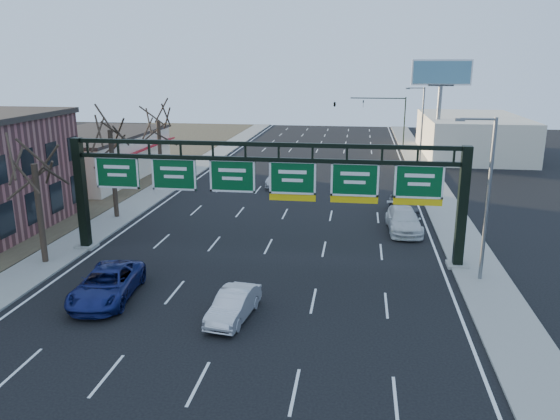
% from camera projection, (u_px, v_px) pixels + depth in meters
% --- Properties ---
extents(ground, '(160.00, 160.00, 0.00)m').
position_uv_depth(ground, '(234.00, 313.00, 26.37)').
color(ground, black).
rests_on(ground, ground).
extents(sidewalk_left, '(3.00, 120.00, 0.12)m').
position_uv_depth(sidewalk_left, '(142.00, 201.00, 47.23)').
color(sidewalk_left, gray).
rests_on(sidewalk_left, ground).
extents(sidewalk_right, '(3.00, 120.00, 0.12)m').
position_uv_depth(sidewalk_right, '(446.00, 213.00, 43.65)').
color(sidewalk_right, gray).
rests_on(sidewalk_right, ground).
extents(dirt_strip_left, '(21.00, 120.00, 0.06)m').
position_uv_depth(dirt_strip_left, '(12.00, 197.00, 48.95)').
color(dirt_strip_left, '#473D2B').
rests_on(dirt_strip_left, ground).
extents(lane_markings, '(21.60, 120.00, 0.01)m').
position_uv_depth(lane_markings, '(288.00, 207.00, 45.46)').
color(lane_markings, white).
rests_on(lane_markings, ground).
extents(sign_gantry, '(24.60, 1.20, 7.20)m').
position_uv_depth(sign_gantry, '(265.00, 184.00, 32.76)').
color(sign_gantry, black).
rests_on(sign_gantry, ground).
extents(cream_strip, '(10.90, 18.40, 4.70)m').
position_uv_depth(cream_strip, '(94.00, 155.00, 56.43)').
color(cream_strip, beige).
rests_on(cream_strip, ground).
extents(building_right_distant, '(12.00, 20.00, 5.00)m').
position_uv_depth(building_right_distant, '(471.00, 135.00, 70.63)').
color(building_right_distant, beige).
rests_on(building_right_distant, ground).
extents(tree_gantry, '(3.60, 3.60, 8.48)m').
position_uv_depth(tree_gantry, '(32.00, 146.00, 31.06)').
color(tree_gantry, black).
rests_on(tree_gantry, sidewalk_left).
extents(tree_mid, '(3.60, 3.60, 9.24)m').
position_uv_depth(tree_mid, '(109.00, 116.00, 40.41)').
color(tree_mid, black).
rests_on(tree_mid, sidewalk_left).
extents(tree_far, '(3.60, 3.60, 8.86)m').
position_uv_depth(tree_far, '(157.00, 110.00, 50.05)').
color(tree_far, black).
rests_on(tree_far, sidewalk_left).
extents(streetlight_near, '(2.15, 0.22, 9.00)m').
position_uv_depth(streetlight_near, '(486.00, 191.00, 29.01)').
color(streetlight_near, slate).
rests_on(streetlight_near, sidewalk_right).
extents(streetlight_far, '(2.15, 0.22, 9.00)m').
position_uv_depth(streetlight_far, '(421.00, 123.00, 61.46)').
color(streetlight_far, slate).
rests_on(streetlight_far, sidewalk_right).
extents(billboard_right, '(7.00, 0.50, 12.00)m').
position_uv_depth(billboard_right, '(441.00, 85.00, 64.81)').
color(billboard_right, slate).
rests_on(billboard_right, ground).
extents(traffic_signal_mast, '(10.16, 0.54, 7.00)m').
position_uv_depth(traffic_signal_mast, '(361.00, 107.00, 76.62)').
color(traffic_signal_mast, black).
rests_on(traffic_signal_mast, ground).
extents(car_blue_suv, '(3.23, 6.00, 1.60)m').
position_uv_depth(car_blue_suv, '(107.00, 284.00, 27.79)').
color(car_blue_suv, navy).
rests_on(car_blue_suv, ground).
extents(car_silver_sedan, '(2.02, 4.33, 1.37)m').
position_uv_depth(car_silver_sedan, '(234.00, 305.00, 25.68)').
color(car_silver_sedan, silver).
rests_on(car_silver_sedan, ground).
extents(car_white_wagon, '(2.56, 5.66, 1.61)m').
position_uv_depth(car_white_wagon, '(404.00, 220.00, 38.97)').
color(car_white_wagon, silver).
rests_on(car_white_wagon, ground).
extents(car_grey_far, '(2.38, 5.05, 1.67)m').
position_uv_depth(car_grey_far, '(404.00, 204.00, 43.29)').
color(car_grey_far, '#3F4144').
rests_on(car_grey_far, ground).
extents(car_silver_distant, '(2.08, 4.82, 1.54)m').
position_uv_depth(car_silver_distant, '(279.00, 178.00, 53.05)').
color(car_silver_distant, '#A0A1A5').
rests_on(car_silver_distant, ground).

